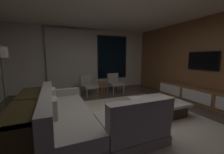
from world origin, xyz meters
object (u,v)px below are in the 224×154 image
object	(u,v)px
coffee_table	(157,107)
book_stack_on_coffee_table	(168,99)
media_console	(202,97)
accent_chair_near_window	(115,82)
mounted_tv	(203,61)
standing_lamp	(0,57)
sectional_couch	(81,118)
accent_chair_by_curtain	(88,84)
side_stool	(102,84)
console_table_behind_couch	(27,117)

from	to	relation	value
coffee_table	book_stack_on_coffee_table	xyz separation A→B (m)	(0.19, -0.16, 0.23)
book_stack_on_coffee_table	media_console	size ratio (longest dim) A/B	0.10
coffee_table	media_console	world-z (taller)	media_console
accent_chair_near_window	media_console	world-z (taller)	accent_chair_near_window
mounted_tv	standing_lamp	bearing A→B (deg)	166.71
sectional_couch	coffee_table	distance (m)	2.01
sectional_couch	accent_chair_by_curtain	world-z (taller)	sectional_couch
accent_chair_near_window	side_stool	distance (m)	0.58
side_stool	accent_chair_near_window	bearing A→B (deg)	1.20
coffee_table	accent_chair_by_curtain	bearing A→B (deg)	115.64
book_stack_on_coffee_table	standing_lamp	distance (m)	4.28
sectional_couch	accent_chair_near_window	xyz separation A→B (m)	(1.91, 2.69, 0.14)
book_stack_on_coffee_table	media_console	bearing A→B (deg)	6.06
accent_chair_by_curtain	standing_lamp	size ratio (longest dim) A/B	0.46
accent_chair_by_curtain	coffee_table	bearing A→B (deg)	-64.36
coffee_table	accent_chair_near_window	size ratio (longest dim) A/B	1.49
accent_chair_near_window	console_table_behind_couch	xyz separation A→B (m)	(-2.82, -2.56, -0.02)
coffee_table	media_console	size ratio (longest dim) A/B	0.37
accent_chair_near_window	side_stool	world-z (taller)	accent_chair_near_window
coffee_table	side_stool	xyz separation A→B (m)	(-0.66, 2.51, 0.19)
sectional_couch	console_table_behind_couch	xyz separation A→B (m)	(-0.91, 0.13, 0.13)
coffee_table	standing_lamp	size ratio (longest dim) A/B	0.68
mounted_tv	standing_lamp	world-z (taller)	standing_lamp
coffee_table	accent_chair_by_curtain	distance (m)	2.83
coffee_table	book_stack_on_coffee_table	world-z (taller)	book_stack_on_coffee_table
accent_chair_near_window	accent_chair_by_curtain	bearing A→B (deg)	178.91
accent_chair_by_curtain	console_table_behind_couch	bearing A→B (deg)	-123.28
coffee_table	mounted_tv	bearing A→B (deg)	5.97
coffee_table	standing_lamp	xyz separation A→B (m)	(-3.61, 1.50, 1.28)
coffee_table	mounted_tv	distance (m)	2.23
accent_chair_near_window	standing_lamp	size ratio (longest dim) A/B	0.46
book_stack_on_coffee_table	side_stool	size ratio (longest dim) A/B	0.65
media_console	mounted_tv	world-z (taller)	mounted_tv
sectional_couch	book_stack_on_coffee_table	size ratio (longest dim) A/B	8.31
sectional_couch	console_table_behind_couch	distance (m)	0.93
media_console	console_table_behind_couch	world-z (taller)	console_table_behind_couch
accent_chair_near_window	mounted_tv	bearing A→B (deg)	-49.56
side_stool	console_table_behind_couch	xyz separation A→B (m)	(-2.25, -2.55, 0.04)
side_stool	standing_lamp	world-z (taller)	standing_lamp
side_stool	standing_lamp	distance (m)	3.30
console_table_behind_couch	book_stack_on_coffee_table	bearing A→B (deg)	-2.29
accent_chair_near_window	side_stool	xyz separation A→B (m)	(-0.57, -0.01, -0.06)
sectional_couch	book_stack_on_coffee_table	bearing A→B (deg)	0.13
sectional_couch	accent_chair_by_curtain	bearing A→B (deg)	73.93
accent_chair_near_window	mounted_tv	size ratio (longest dim) A/B	0.79
coffee_table	mounted_tv	xyz separation A→B (m)	(1.89, 0.20, 1.16)
mounted_tv	standing_lamp	size ratio (longest dim) A/B	0.57
sectional_couch	side_stool	bearing A→B (deg)	63.42
sectional_couch	mounted_tv	bearing A→B (deg)	5.35
accent_chair_near_window	accent_chair_by_curtain	xyz separation A→B (m)	(-1.13, 0.02, 0.00)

